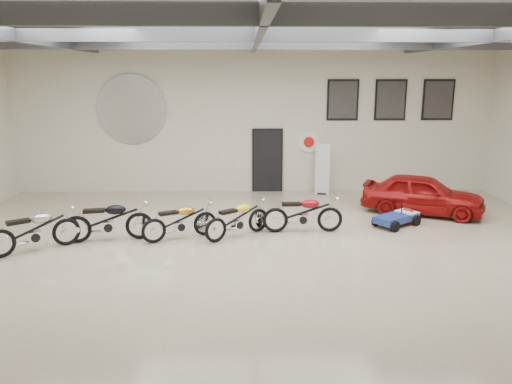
{
  "coord_description": "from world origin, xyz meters",
  "views": [
    {
      "loc": [
        -0.28,
        -10.79,
        3.95
      ],
      "look_at": [
        0.0,
        1.2,
        1.1
      ],
      "focal_mm": 35.0,
      "sensor_mm": 36.0,
      "label": 1
    }
  ],
  "objects_px": {
    "motorcycle_red": "(303,212)",
    "motorcycle_silver": "(34,229)",
    "motorcycle_gold": "(180,220)",
    "motorcycle_yellow": "(238,218)",
    "banner_stand": "(323,168)",
    "motorcycle_black": "(108,219)",
    "vintage_car": "(422,194)",
    "go_kart": "(400,215)"
  },
  "relations": [
    {
      "from": "motorcycle_red",
      "to": "motorcycle_silver",
      "type": "bearing_deg",
      "value": -169.62
    },
    {
      "from": "motorcycle_gold",
      "to": "motorcycle_yellow",
      "type": "distance_m",
      "value": 1.41
    },
    {
      "from": "banner_stand",
      "to": "motorcycle_yellow",
      "type": "bearing_deg",
      "value": -108.08
    },
    {
      "from": "banner_stand",
      "to": "motorcycle_silver",
      "type": "height_order",
      "value": "banner_stand"
    },
    {
      "from": "motorcycle_black",
      "to": "motorcycle_gold",
      "type": "xyz_separation_m",
      "value": [
        1.71,
        0.1,
        -0.05
      ]
    },
    {
      "from": "motorcycle_gold",
      "to": "motorcycle_red",
      "type": "bearing_deg",
      "value": -16.91
    },
    {
      "from": "motorcycle_red",
      "to": "vintage_car",
      "type": "bearing_deg",
      "value": 23.26
    },
    {
      "from": "go_kart",
      "to": "motorcycle_silver",
      "type": "bearing_deg",
      "value": 155.61
    },
    {
      "from": "motorcycle_silver",
      "to": "vintage_car",
      "type": "distance_m",
      "value": 10.32
    },
    {
      "from": "motorcycle_yellow",
      "to": "motorcycle_red",
      "type": "bearing_deg",
      "value": -25.88
    },
    {
      "from": "motorcycle_silver",
      "to": "motorcycle_gold",
      "type": "height_order",
      "value": "motorcycle_silver"
    },
    {
      "from": "motorcycle_silver",
      "to": "banner_stand",
      "type": "bearing_deg",
      "value": 1.03
    },
    {
      "from": "banner_stand",
      "to": "motorcycle_silver",
      "type": "bearing_deg",
      "value": -129.97
    },
    {
      "from": "motorcycle_black",
      "to": "motorcycle_silver",
      "type": "bearing_deg",
      "value": -165.11
    },
    {
      "from": "motorcycle_silver",
      "to": "motorcycle_gold",
      "type": "xyz_separation_m",
      "value": [
        3.2,
        0.8,
        -0.04
      ]
    },
    {
      "from": "motorcycle_gold",
      "to": "banner_stand",
      "type": "bearing_deg",
      "value": 21.88
    },
    {
      "from": "motorcycle_silver",
      "to": "motorcycle_red",
      "type": "relative_size",
      "value": 1.02
    },
    {
      "from": "go_kart",
      "to": "motorcycle_gold",
      "type": "bearing_deg",
      "value": 154.24
    },
    {
      "from": "motorcycle_silver",
      "to": "motorcycle_black",
      "type": "height_order",
      "value": "motorcycle_black"
    },
    {
      "from": "motorcycle_gold",
      "to": "motorcycle_red",
      "type": "xyz_separation_m",
      "value": [
        3.06,
        0.48,
        0.03
      ]
    },
    {
      "from": "motorcycle_silver",
      "to": "motorcycle_yellow",
      "type": "xyz_separation_m",
      "value": [
        4.6,
        0.93,
        -0.04
      ]
    },
    {
      "from": "banner_stand",
      "to": "motorcycle_gold",
      "type": "relative_size",
      "value": 0.94
    },
    {
      "from": "motorcycle_gold",
      "to": "motorcycle_red",
      "type": "distance_m",
      "value": 3.1
    },
    {
      "from": "motorcycle_red",
      "to": "motorcycle_gold",
      "type": "bearing_deg",
      "value": -172.18
    },
    {
      "from": "motorcycle_red",
      "to": "banner_stand",
      "type": "bearing_deg",
      "value": 73.53
    },
    {
      "from": "vintage_car",
      "to": "motorcycle_silver",
      "type": "bearing_deg",
      "value": 130.14
    },
    {
      "from": "motorcycle_red",
      "to": "motorcycle_black",
      "type": "bearing_deg",
      "value": -174.25
    },
    {
      "from": "motorcycle_black",
      "to": "vintage_car",
      "type": "bearing_deg",
      "value": 4.6
    },
    {
      "from": "motorcycle_silver",
      "to": "motorcycle_red",
      "type": "bearing_deg",
      "value": -23.64
    },
    {
      "from": "go_kart",
      "to": "vintage_car",
      "type": "bearing_deg",
      "value": 12.86
    },
    {
      "from": "banner_stand",
      "to": "motorcycle_yellow",
      "type": "distance_m",
      "value": 5.29
    },
    {
      "from": "motorcycle_yellow",
      "to": "go_kart",
      "type": "relative_size",
      "value": 1.17
    },
    {
      "from": "go_kart",
      "to": "vintage_car",
      "type": "distance_m",
      "value": 1.5
    },
    {
      "from": "motorcycle_red",
      "to": "go_kart",
      "type": "distance_m",
      "value": 2.73
    },
    {
      "from": "go_kart",
      "to": "vintage_car",
      "type": "relative_size",
      "value": 0.47
    },
    {
      "from": "motorcycle_black",
      "to": "motorcycle_yellow",
      "type": "bearing_deg",
      "value": -5.99
    },
    {
      "from": "motorcycle_silver",
      "to": "vintage_car",
      "type": "bearing_deg",
      "value": -18.69
    },
    {
      "from": "banner_stand",
      "to": "motorcycle_red",
      "type": "bearing_deg",
      "value": -91.5
    },
    {
      "from": "motorcycle_yellow",
      "to": "motorcycle_gold",
      "type": "bearing_deg",
      "value": 147.94
    },
    {
      "from": "go_kart",
      "to": "motorcycle_red",
      "type": "bearing_deg",
      "value": 155.59
    },
    {
      "from": "motorcycle_gold",
      "to": "go_kart",
      "type": "distance_m",
      "value": 5.82
    },
    {
      "from": "motorcycle_gold",
      "to": "go_kart",
      "type": "bearing_deg",
      "value": -15.72
    }
  ]
}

